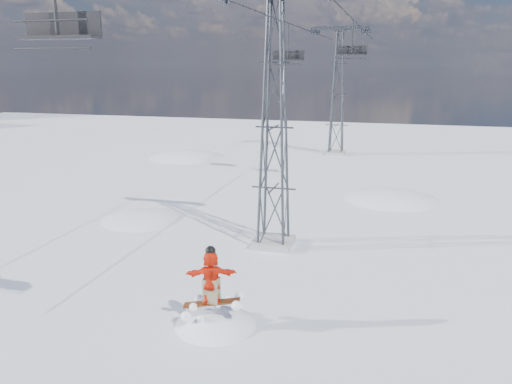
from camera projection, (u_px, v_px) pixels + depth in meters
The scene contains 9 objects.
ground at pixel (191, 328), 15.96m from camera, with size 120.00×120.00×0.00m, color white.
snow_terrain at pixel (243, 296), 39.40m from camera, with size 39.00×37.00×22.00m.
lift_tower_near at pixel (274, 128), 21.86m from camera, with size 5.20×1.80×11.43m.
lift_tower_far at pixel (338, 95), 45.21m from camera, with size 5.20×1.80×11.43m.
haul_cables at pixel (317, 20), 31.26m from camera, with size 4.46×51.00×0.06m.
snowboarder_jump at pixel (217, 369), 16.54m from camera, with size 4.40×4.40×6.76m.
lift_chair_near at pixel (59, 28), 10.94m from camera, with size 1.91×0.55×2.37m.
lift_chair_mid at pixel (352, 51), 31.49m from camera, with size 1.89×0.54×2.35m.
lift_chair_far at pixel (288, 56), 33.98m from camera, with size 2.17×0.62×2.69m.
Camera 1 is at (5.82, -13.31, 8.18)m, focal length 35.00 mm.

